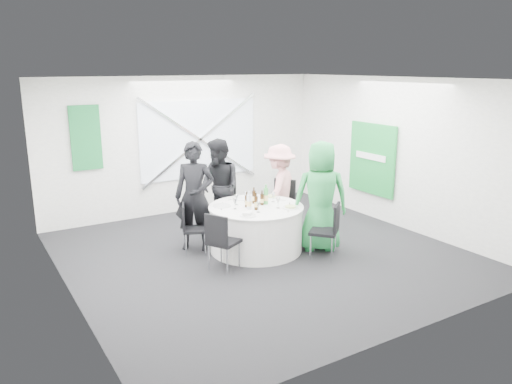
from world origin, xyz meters
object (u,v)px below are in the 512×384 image
chair_back (228,200)px  person_woman_green (321,196)px  person_man_back_left (195,196)px  person_woman_pink (279,189)px  chair_front_left (221,238)px  clear_water_bottle (249,202)px  green_water_bottle (266,196)px  person_man_back (219,188)px  chair_back_left (190,225)px  banquet_table (256,228)px  chair_back_right (282,202)px  chair_front_right (329,227)px

chair_back → person_woman_green: (0.86, -1.62, 0.32)m
person_man_back_left → person_woman_pink: person_man_back_left is taller
chair_front_left → clear_water_bottle: 0.90m
person_woman_pink → green_water_bottle: size_ratio=4.88×
chair_front_left → person_woman_green: bearing=-119.2°
person_man_back → person_woman_pink: person_man_back is taller
chair_back_left → person_man_back_left: person_man_back_left is taller
person_man_back_left → person_woman_green: bearing=3.3°
chair_back → person_woman_green: 1.86m
banquet_table → chair_back_right: (0.92, 0.58, 0.19)m
chair_front_right → person_woman_green: person_woman_green is taller
person_woman_pink → banquet_table: bearing=0.0°
chair_front_right → clear_water_bottle: bearing=-81.3°
person_woman_pink → green_water_bottle: 0.90m
chair_back → person_man_back_left: 1.07m
banquet_table → person_woman_green: bearing=-29.4°
clear_water_bottle → person_man_back: bearing=87.8°
banquet_table → clear_water_bottle: size_ratio=5.31×
chair_back_left → green_water_bottle: green_water_bottle is taller
clear_water_bottle → person_man_back_left: bearing=133.3°
person_man_back → chair_back_left: bearing=-61.9°
chair_front_left → chair_back: bearing=-59.7°
person_woman_green → clear_water_bottle: (-1.11, 0.44, -0.04)m
green_water_bottle → person_woman_green: bearing=-37.2°
person_man_back → banquet_table: bearing=0.0°
person_man_back_left → chair_back_right: bearing=35.5°
chair_back → chair_back_right: (0.85, -0.52, -0.03)m
green_water_bottle → clear_water_bottle: 0.40m
chair_back → person_man_back: person_man_back is taller
green_water_bottle → clear_water_bottle: green_water_bottle is taller
person_woman_pink → chair_front_right: bearing=51.5°
chair_back → clear_water_bottle: 1.24m
chair_back_right → person_man_back_left: (-1.74, 0.01, 0.34)m
person_man_back_left → person_woman_green: person_woman_green is taller
banquet_table → green_water_bottle: bearing=6.3°
banquet_table → chair_front_right: chair_front_right is taller
person_woman_green → person_man_back: bearing=-26.4°
chair_back_right → chair_front_left: bearing=-92.1°
chair_back_left → chair_front_right: size_ratio=0.92×
banquet_table → person_woman_pink: size_ratio=0.96×
person_man_back_left → chair_back_left: bearing=-99.7°
chair_front_left → person_man_back_left: person_man_back_left is taller
banquet_table → person_man_back: 1.16m
chair_back_right → chair_front_left: 2.12m
chair_back → green_water_bottle: bearing=-79.1°
person_woman_green → person_woman_pink: bearing=-58.0°
person_man_back → chair_back_right: bearing=59.1°
person_man_back_left → chair_front_right: bearing=-7.5°
chair_front_left → clear_water_bottle: clear_water_bottle is taller
person_man_back → person_woman_green: bearing=26.7°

